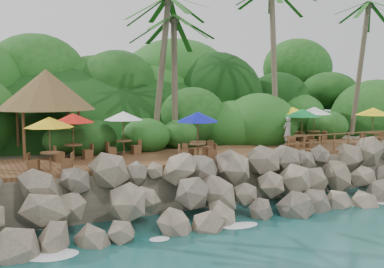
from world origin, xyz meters
name	(u,v)px	position (x,y,z in m)	size (l,w,h in m)	color
ground	(254,225)	(0.00, 0.00, 0.00)	(140.00, 140.00, 0.00)	#19514F
land_base	(132,153)	(0.00, 16.00, 1.05)	(32.00, 25.20, 2.10)	gray
jungle_hill	(104,154)	(0.00, 23.50, 0.00)	(44.80, 28.00, 15.40)	#143811
seawall	(230,190)	(0.00, 2.00, 1.15)	(29.00, 4.00, 2.30)	gray
terrace	(192,156)	(0.00, 6.00, 2.20)	(26.00, 5.00, 0.20)	brown
jungle_foliage	(136,169)	(0.00, 15.00, 0.00)	(44.00, 16.00, 12.00)	#143811
foam_line	(250,222)	(0.00, 0.30, 0.03)	(25.20, 0.80, 0.06)	white
palapa	(46,90)	(-6.93, 9.86, 5.79)	(5.32, 5.32, 4.60)	brown
dining_clusters	(206,118)	(0.64, 5.62, 4.25)	(25.36, 5.11, 2.35)	brown
railing	(342,139)	(8.51, 3.65, 2.91)	(8.30, 0.10, 1.00)	brown
waiter	(288,131)	(6.78, 6.42, 3.22)	(0.67, 0.44, 1.84)	white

